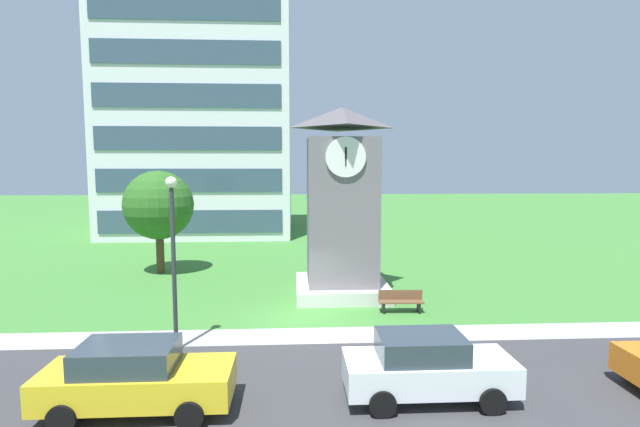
% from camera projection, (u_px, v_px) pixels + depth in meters
% --- Properties ---
extents(ground_plane, '(160.00, 160.00, 0.00)m').
position_uv_depth(ground_plane, '(302.00, 319.00, 18.45)').
color(ground_plane, '#3D7A33').
extents(street_asphalt, '(120.00, 7.20, 0.01)m').
position_uv_depth(street_asphalt, '(306.00, 396.00, 12.29)').
color(street_asphalt, '#38383A').
rests_on(street_asphalt, ground).
extents(kerb_strip, '(120.00, 1.60, 0.01)m').
position_uv_depth(kerb_strip, '(303.00, 336.00, 16.66)').
color(kerb_strip, '#9E9E99').
rests_on(kerb_strip, ground).
extents(office_building, '(15.36, 12.64, 19.20)m').
position_uv_depth(office_building, '(204.00, 124.00, 42.24)').
color(office_building, silver).
rests_on(office_building, ground).
extents(clock_tower, '(4.15, 4.15, 8.54)m').
position_uv_depth(clock_tower, '(342.00, 214.00, 21.63)').
color(clock_tower, slate).
rests_on(clock_tower, ground).
extents(park_bench, '(1.82, 0.57, 0.88)m').
position_uv_depth(park_bench, '(401.00, 301.00, 19.31)').
color(park_bench, brown).
rests_on(park_bench, ground).
extents(street_lamp, '(0.36, 0.36, 5.61)m').
position_uv_depth(street_lamp, '(173.00, 243.00, 15.03)').
color(street_lamp, '#333338').
rests_on(street_lamp, ground).
extents(tree_near_tower, '(3.78, 3.78, 5.67)m').
position_uv_depth(tree_near_tower, '(159.00, 205.00, 26.04)').
color(tree_near_tower, '#513823').
rests_on(tree_near_tower, ground).
extents(parked_car_yellow, '(4.54, 1.94, 1.69)m').
position_uv_depth(parked_car_yellow, '(136.00, 377.00, 11.46)').
color(parked_car_yellow, gold).
rests_on(parked_car_yellow, ground).
extents(parked_car_white, '(4.29, 1.90, 1.69)m').
position_uv_depth(parked_car_white, '(426.00, 366.00, 12.09)').
color(parked_car_white, silver).
rests_on(parked_car_white, ground).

